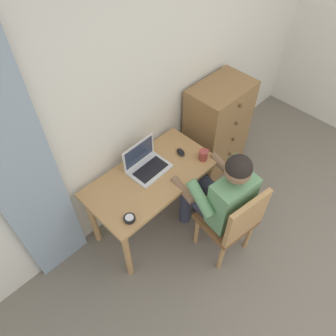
{
  "coord_description": "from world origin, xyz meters",
  "views": [
    {
      "loc": [
        -1.56,
        0.52,
        2.78
      ],
      "look_at": [
        -0.34,
        1.74,
        0.81
      ],
      "focal_mm": 34.32,
      "sensor_mm": 36.0,
      "label": 1
    }
  ],
  "objects_px": {
    "desk_clock": "(129,218)",
    "person_seated": "(220,194)",
    "chair": "(233,221)",
    "dresser": "(216,129)",
    "desk": "(152,184)",
    "laptop": "(146,164)",
    "coffee_mug": "(203,155)",
    "computer_mouse": "(181,152)"
  },
  "relations": [
    {
      "from": "computer_mouse",
      "to": "desk_clock",
      "type": "distance_m",
      "value": 0.79
    },
    {
      "from": "dresser",
      "to": "coffee_mug",
      "type": "distance_m",
      "value": 0.66
    },
    {
      "from": "dresser",
      "to": "chair",
      "type": "xyz_separation_m",
      "value": [
        -0.75,
        -0.79,
        -0.03
      ]
    },
    {
      "from": "coffee_mug",
      "to": "desk",
      "type": "bearing_deg",
      "value": 158.77
    },
    {
      "from": "desk",
      "to": "computer_mouse",
      "type": "height_order",
      "value": "computer_mouse"
    },
    {
      "from": "computer_mouse",
      "to": "coffee_mug",
      "type": "xyz_separation_m",
      "value": [
        0.09,
        -0.18,
        0.03
      ]
    },
    {
      "from": "person_seated",
      "to": "coffee_mug",
      "type": "xyz_separation_m",
      "value": [
        0.17,
        0.34,
        0.08
      ]
    },
    {
      "from": "coffee_mug",
      "to": "person_seated",
      "type": "bearing_deg",
      "value": -117.0
    },
    {
      "from": "desk",
      "to": "coffee_mug",
      "type": "height_order",
      "value": "coffee_mug"
    },
    {
      "from": "chair",
      "to": "laptop",
      "type": "xyz_separation_m",
      "value": [
        -0.23,
        0.79,
        0.27
      ]
    },
    {
      "from": "chair",
      "to": "desk_clock",
      "type": "xyz_separation_m",
      "value": [
        -0.67,
        0.5,
        0.23
      ]
    },
    {
      "from": "desk_clock",
      "to": "coffee_mug",
      "type": "distance_m",
      "value": 0.86
    },
    {
      "from": "chair",
      "to": "desk_clock",
      "type": "distance_m",
      "value": 0.87
    },
    {
      "from": "desk_clock",
      "to": "coffee_mug",
      "type": "height_order",
      "value": "coffee_mug"
    },
    {
      "from": "desk",
      "to": "desk_clock",
      "type": "height_order",
      "value": "desk_clock"
    },
    {
      "from": "desk",
      "to": "dresser",
      "type": "xyz_separation_m",
      "value": [
        1.01,
        0.1,
        -0.07
      ]
    },
    {
      "from": "dresser",
      "to": "laptop",
      "type": "relative_size",
      "value": 3.02
    },
    {
      "from": "person_seated",
      "to": "laptop",
      "type": "height_order",
      "value": "person_seated"
    },
    {
      "from": "computer_mouse",
      "to": "desk_clock",
      "type": "bearing_deg",
      "value": -145.86
    },
    {
      "from": "person_seated",
      "to": "desk_clock",
      "type": "xyz_separation_m",
      "value": [
        -0.69,
        0.32,
        0.05
      ]
    },
    {
      "from": "desk_clock",
      "to": "coffee_mug",
      "type": "relative_size",
      "value": 0.75
    },
    {
      "from": "desk",
      "to": "desk_clock",
      "type": "bearing_deg",
      "value": -153.99
    },
    {
      "from": "desk",
      "to": "dresser",
      "type": "distance_m",
      "value": 1.02
    },
    {
      "from": "chair",
      "to": "coffee_mug",
      "type": "bearing_deg",
      "value": 69.55
    },
    {
      "from": "desk",
      "to": "laptop",
      "type": "height_order",
      "value": "laptop"
    },
    {
      "from": "desk_clock",
      "to": "person_seated",
      "type": "bearing_deg",
      "value": -24.55
    },
    {
      "from": "chair",
      "to": "person_seated",
      "type": "bearing_deg",
      "value": 83.13
    },
    {
      "from": "desk_clock",
      "to": "chair",
      "type": "bearing_deg",
      "value": -36.62
    },
    {
      "from": "person_seated",
      "to": "computer_mouse",
      "type": "height_order",
      "value": "person_seated"
    },
    {
      "from": "chair",
      "to": "person_seated",
      "type": "height_order",
      "value": "person_seated"
    },
    {
      "from": "laptop",
      "to": "desk",
      "type": "bearing_deg",
      "value": -109.15
    },
    {
      "from": "desk",
      "to": "dresser",
      "type": "height_order",
      "value": "dresser"
    },
    {
      "from": "desk",
      "to": "laptop",
      "type": "xyz_separation_m",
      "value": [
        0.03,
        0.1,
        0.16
      ]
    },
    {
      "from": "desk",
      "to": "person_seated",
      "type": "relative_size",
      "value": 0.94
    },
    {
      "from": "chair",
      "to": "desk_clock",
      "type": "height_order",
      "value": "chair"
    },
    {
      "from": "laptop",
      "to": "dresser",
      "type": "bearing_deg",
      "value": 0.17
    },
    {
      "from": "laptop",
      "to": "desk_clock",
      "type": "bearing_deg",
      "value": -146.18
    },
    {
      "from": "chair",
      "to": "dresser",
      "type": "bearing_deg",
      "value": 46.6
    },
    {
      "from": "dresser",
      "to": "laptop",
      "type": "xyz_separation_m",
      "value": [
        -0.98,
        -0.0,
        0.24
      ]
    },
    {
      "from": "chair",
      "to": "coffee_mug",
      "type": "distance_m",
      "value": 0.61
    },
    {
      "from": "desk_clock",
      "to": "dresser",
      "type": "bearing_deg",
      "value": 11.79
    },
    {
      "from": "laptop",
      "to": "computer_mouse",
      "type": "bearing_deg",
      "value": -15.46
    }
  ]
}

